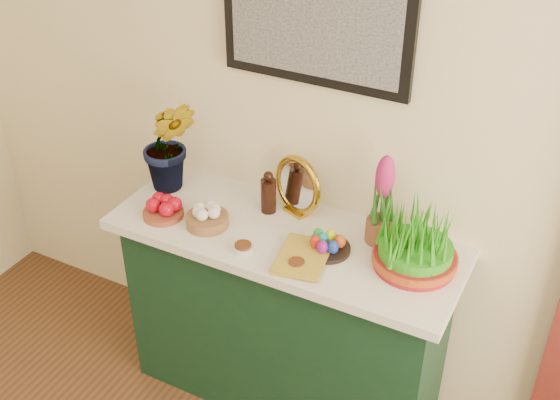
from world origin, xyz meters
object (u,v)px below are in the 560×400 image
at_px(sideboard, 285,320).
at_px(mirror, 298,186).
at_px(book, 279,252).
at_px(hyacinth_green, 168,130).
at_px(wheatgrass_sabzeh, 417,241).

distance_m(sideboard, mirror, 0.61).
bearing_deg(book, hyacinth_green, 151.73).
bearing_deg(hyacinth_green, mirror, -17.69).
xyz_separation_m(sideboard, mirror, (-0.03, 0.15, 0.59)).
distance_m(hyacinth_green, book, 0.71).
bearing_deg(sideboard, hyacinth_green, 172.89).
bearing_deg(wheatgrass_sabzeh, hyacinth_green, 177.78).
bearing_deg(hyacinth_green, book, -44.86).
height_order(hyacinth_green, book, hyacinth_green).
bearing_deg(hyacinth_green, sideboard, -32.98).
xyz_separation_m(sideboard, book, (0.04, -0.14, 0.48)).
bearing_deg(sideboard, wheatgrass_sabzeh, 3.37).
relative_size(mirror, wheatgrass_sabzeh, 0.82).
height_order(hyacinth_green, mirror, hyacinth_green).
height_order(sideboard, book, book).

